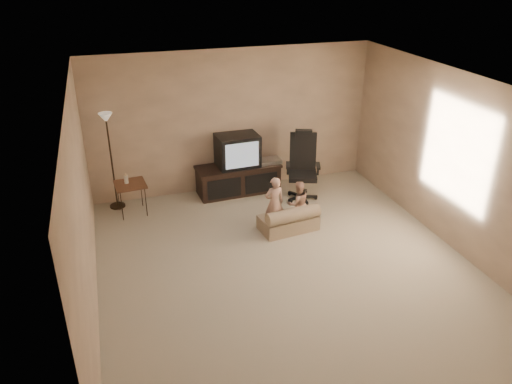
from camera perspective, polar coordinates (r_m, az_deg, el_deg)
The scene contains 9 objects.
floor at distance 6.96m, azimuth 3.46°, elevation -8.52°, with size 5.50×5.50×0.00m, color #AFA58B.
room_shell at distance 6.23m, azimuth 3.83°, elevation 3.09°, with size 5.50×5.50×5.50m.
tv_stand at distance 8.84m, azimuth -2.02°, elevation 2.65°, with size 1.53×0.63×1.08m.
office_chair at distance 8.68m, azimuth 5.32°, elevation 1.97°, with size 0.71×0.72×1.20m.
side_table at distance 8.32m, azimuth -14.22°, elevation 0.83°, with size 0.52×0.52×0.72m.
floor_lamp at distance 8.36m, azimuth -16.48°, elevation 5.72°, with size 0.26×0.26×1.64m.
child_sofa at distance 7.73m, azimuth 3.86°, elevation -3.26°, with size 0.93×0.60×0.43m.
toddler_left at distance 7.68m, azimuth 2.11°, elevation -1.26°, with size 0.31×0.23×0.86m, color tan.
toddler_right at distance 7.81m, azimuth 4.82°, elevation -1.31°, with size 0.36×0.20×0.74m, color tan.
Camera 1 is at (-2.11, -5.35, 3.92)m, focal length 35.00 mm.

